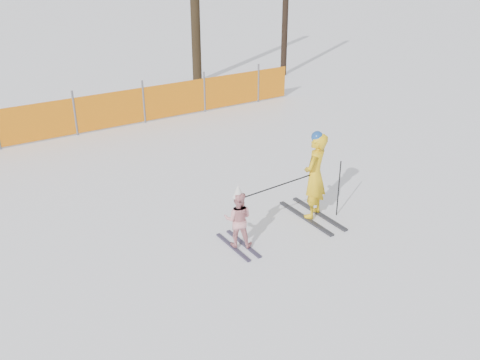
% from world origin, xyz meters
% --- Properties ---
extents(ground, '(120.00, 120.00, 0.00)m').
position_xyz_m(ground, '(0.00, 0.00, 0.00)').
color(ground, white).
rests_on(ground, ground).
extents(adult, '(0.73, 1.57, 1.77)m').
position_xyz_m(adult, '(1.44, 0.13, 0.88)').
color(adult, black).
rests_on(adult, ground).
extents(child, '(0.63, 1.06, 1.21)m').
position_xyz_m(child, '(-0.37, -0.02, 0.55)').
color(child, black).
rests_on(child, ground).
extents(ski_poles, '(2.14, 0.21, 1.15)m').
position_xyz_m(ski_poles, '(1.11, 0.00, 0.78)').
color(ski_poles, black).
rests_on(ski_poles, ground).
extents(safety_fence, '(15.10, 0.06, 1.25)m').
position_xyz_m(safety_fence, '(-1.55, 7.23, 0.56)').
color(safety_fence, '#595960').
rests_on(safety_fence, ground).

